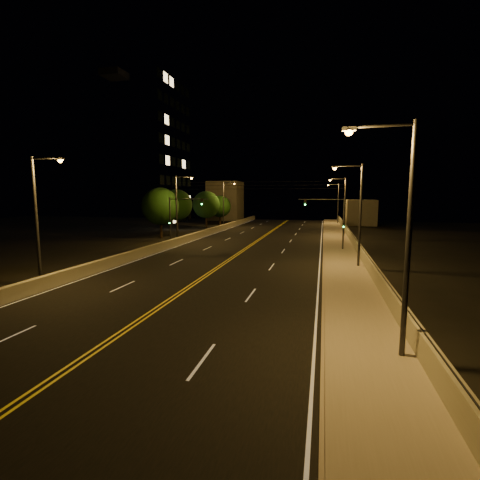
% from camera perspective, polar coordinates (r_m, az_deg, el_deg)
% --- Properties ---
extents(ground, '(160.00, 160.00, 0.00)m').
position_cam_1_polar(ground, '(14.89, -25.78, -18.15)').
color(ground, black).
rests_on(ground, ground).
extents(road, '(18.00, 120.00, 0.02)m').
position_cam_1_polar(road, '(32.13, -2.64, -3.86)').
color(road, black).
rests_on(road, ground).
extents(sidewalk, '(3.60, 120.00, 0.30)m').
position_cam_1_polar(sidewalk, '(30.94, 17.01, -4.35)').
color(sidewalk, gray).
rests_on(sidewalk, ground).
extents(curb, '(0.14, 120.00, 0.15)m').
position_cam_1_polar(curb, '(30.89, 13.53, -4.39)').
color(curb, gray).
rests_on(curb, ground).
extents(parapet_wall, '(0.30, 120.00, 1.00)m').
position_cam_1_polar(parapet_wall, '(30.97, 20.10, -3.24)').
color(parapet_wall, '#9D9883').
rests_on(parapet_wall, sidewalk).
extents(jersey_barrier, '(0.45, 120.00, 0.96)m').
position_cam_1_polar(jersey_barrier, '(35.61, -16.78, -2.30)').
color(jersey_barrier, '#9D9883').
rests_on(jersey_barrier, ground).
extents(distant_building_right, '(6.00, 10.00, 5.35)m').
position_cam_1_polar(distant_building_right, '(80.18, 19.08, 4.35)').
color(distant_building_right, slate).
rests_on(distant_building_right, ground).
extents(distant_building_left, '(8.00, 8.00, 9.83)m').
position_cam_1_polar(distant_building_left, '(90.40, -2.42, 6.45)').
color(distant_building_left, slate).
rests_on(distant_building_left, ground).
extents(parapet_rail, '(0.06, 120.00, 0.06)m').
position_cam_1_polar(parapet_rail, '(30.88, 20.15, -2.27)').
color(parapet_rail, black).
rests_on(parapet_rail, parapet_wall).
extents(lane_markings, '(17.32, 116.00, 0.00)m').
position_cam_1_polar(lane_markings, '(32.06, -2.68, -3.87)').
color(lane_markings, silver).
rests_on(lane_markings, road).
extents(streetlight_0, '(2.55, 0.28, 8.81)m').
position_cam_1_polar(streetlight_0, '(13.72, 24.89, 1.98)').
color(streetlight_0, '#2D2D33').
rests_on(streetlight_0, ground).
extents(streetlight_1, '(2.55, 0.28, 8.81)m').
position_cam_1_polar(streetlight_1, '(30.71, 18.65, 4.84)').
color(streetlight_1, '#2D2D33').
rests_on(streetlight_1, ground).
extents(streetlight_2, '(2.55, 0.28, 8.81)m').
position_cam_1_polar(streetlight_2, '(53.32, 16.52, 5.79)').
color(streetlight_2, '#2D2D33').
rests_on(streetlight_2, ground).
extents(streetlight_3, '(2.55, 0.28, 8.81)m').
position_cam_1_polar(streetlight_3, '(78.42, 15.60, 6.21)').
color(streetlight_3, '#2D2D33').
rests_on(streetlight_3, ground).
extents(streetlight_4, '(2.55, 0.28, 8.81)m').
position_cam_1_polar(streetlight_4, '(27.20, -30.05, 3.97)').
color(streetlight_4, '#2D2D33').
rests_on(streetlight_4, ground).
extents(streetlight_5, '(2.55, 0.28, 8.81)m').
position_cam_1_polar(streetlight_5, '(46.86, -10.07, 5.82)').
color(streetlight_5, '#2D2D33').
rests_on(streetlight_5, ground).
extents(streetlight_6, '(2.55, 0.28, 8.81)m').
position_cam_1_polar(streetlight_6, '(67.84, -2.51, 6.34)').
color(streetlight_6, '#2D2D33').
rests_on(streetlight_6, ground).
extents(traffic_signal_right, '(5.11, 0.31, 6.01)m').
position_cam_1_polar(traffic_signal_right, '(40.11, 15.23, 3.59)').
color(traffic_signal_right, '#2D2D33').
rests_on(traffic_signal_right, ground).
extents(traffic_signal_left, '(5.11, 0.31, 6.01)m').
position_cam_1_polar(traffic_signal_left, '(43.78, -10.21, 4.02)').
color(traffic_signal_left, '#2D2D33').
rests_on(traffic_signal_left, ground).
extents(overhead_wires, '(22.00, 0.03, 0.83)m').
position_cam_1_polar(overhead_wires, '(40.75, 1.06, 8.94)').
color(overhead_wires, black).
extents(building_tower, '(24.00, 15.00, 29.27)m').
position_cam_1_polar(building_tower, '(72.36, -19.42, 13.10)').
color(building_tower, slate).
rests_on(building_tower, ground).
extents(tree_0, '(5.47, 5.47, 7.41)m').
position_cam_1_polar(tree_0, '(52.23, -12.91, 5.40)').
color(tree_0, black).
rests_on(tree_0, ground).
extents(tree_1, '(5.41, 5.41, 7.33)m').
position_cam_1_polar(tree_1, '(61.63, -10.35, 5.68)').
color(tree_1, black).
rests_on(tree_1, ground).
extents(tree_2, '(5.25, 5.25, 7.12)m').
position_cam_1_polar(tree_2, '(67.72, -5.57, 5.78)').
color(tree_2, black).
rests_on(tree_2, ground).
extents(tree_3, '(4.63, 4.63, 6.28)m').
position_cam_1_polar(tree_3, '(74.49, -3.30, 5.53)').
color(tree_3, black).
rests_on(tree_3, ground).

